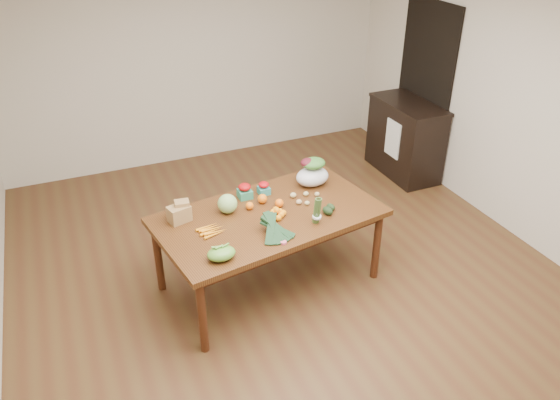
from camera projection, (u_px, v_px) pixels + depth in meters
name	position (u px, v px, depth m)	size (l,w,h in m)	color
floor	(293.00, 281.00, 5.12)	(6.00, 6.00, 0.00)	#52381C
room_walls	(295.00, 151.00, 4.44)	(5.02, 6.02, 2.70)	beige
dining_table	(269.00, 249.00, 4.92)	(1.92, 1.07, 0.75)	#533213
doorway_dark	(424.00, 89.00, 6.71)	(0.02, 1.00, 2.10)	black
cabinet	(405.00, 138.00, 6.83)	(0.52, 1.02, 0.94)	black
dish_towel	(393.00, 139.00, 6.62)	(0.02, 0.28, 0.45)	white
paper_bag	(179.00, 212.00, 4.59)	(0.24, 0.20, 0.17)	#A48249
cabbage	(227.00, 204.00, 4.72)	(0.17, 0.17, 0.17)	#96BE6D
strawberry_basket_a	(245.00, 192.00, 4.96)	(0.12, 0.12, 0.11)	#B40C0D
strawberry_basket_b	(264.00, 189.00, 5.02)	(0.10, 0.10, 0.09)	red
orange_a	(250.00, 206.00, 4.79)	(0.07, 0.07, 0.07)	orange
orange_b	(262.00, 199.00, 4.88)	(0.09, 0.09, 0.09)	orange
orange_c	(279.00, 203.00, 4.82)	(0.08, 0.08, 0.08)	orange
mandarin_cluster	(277.00, 212.00, 4.68)	(0.18, 0.18, 0.09)	orange
carrots	(211.00, 230.00, 4.49)	(0.22, 0.19, 0.03)	orange
snap_pea_bag	(221.00, 253.00, 4.14)	(0.22, 0.17, 0.10)	#579231
kale_bunch	(277.00, 229.00, 4.38)	(0.32, 0.40, 0.16)	black
asparagus_bundle	(317.00, 211.00, 4.54)	(0.08, 0.08, 0.25)	#466D32
potato_a	(299.00, 202.00, 4.87)	(0.05, 0.05, 0.05)	tan
potato_b	(307.00, 203.00, 4.86)	(0.05, 0.04, 0.04)	tan
potato_c	(306.00, 194.00, 5.00)	(0.05, 0.05, 0.04)	#D3BF7A
potato_d	(293.00, 195.00, 4.97)	(0.06, 0.05, 0.05)	tan
potato_e	(317.00, 194.00, 4.99)	(0.05, 0.04, 0.04)	tan
avocado_a	(328.00, 211.00, 4.71)	(0.07, 0.11, 0.07)	black
avocado_b	(331.00, 207.00, 4.78)	(0.06, 0.09, 0.06)	black
salad_bag	(312.00, 173.00, 5.13)	(0.32, 0.24, 0.25)	silver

